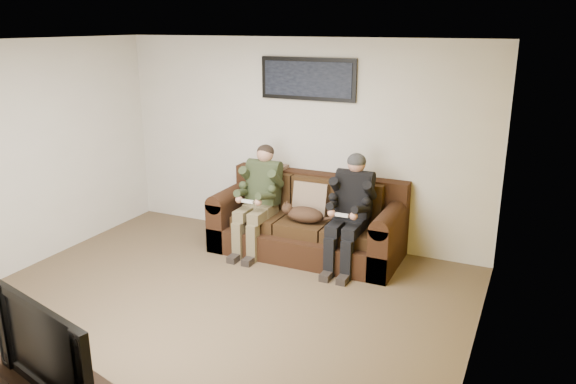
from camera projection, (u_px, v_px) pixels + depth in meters
The scene contains 14 objects.
floor at pixel (208, 310), 5.63m from camera, with size 5.00×5.00×0.00m, color brown.
ceiling at pixel (196, 42), 4.88m from camera, with size 5.00×5.00×0.00m, color silver.
wall_back at pixel (299, 141), 7.21m from camera, with size 5.00×5.00×0.00m, color beige.
wall_left at pixel (13, 160), 6.26m from camera, with size 4.50×4.50×0.00m, color beige.
wall_right at pixel (481, 224), 4.25m from camera, with size 4.50×4.50×0.00m, color beige.
accent_wall_right at pixel (480, 224), 4.25m from camera, with size 4.50×4.50×0.00m, color #AD8A11.
sofa at pixel (309, 224), 6.99m from camera, with size 2.30×0.99×0.94m.
throw_pillow at pixel (311, 199), 6.93m from camera, with size 0.44×0.13×0.42m, color #886F59.
throw_blanket at pixel (269, 168), 7.35m from camera, with size 0.47×0.23×0.08m, color gray.
person_left at pixel (259, 193), 6.94m from camera, with size 0.51×0.87×1.32m.
person_right at pixel (351, 205), 6.47m from camera, with size 0.51×0.86×1.32m.
cat at pixel (303, 214), 6.73m from camera, with size 0.66×0.26×0.24m.
framed_poster at pixel (308, 79), 6.89m from camera, with size 1.25×0.05×0.52m.
television at pixel (57, 342), 3.67m from camera, with size 1.14×0.15×0.66m, color black.
Camera 1 is at (2.84, -4.24, 2.76)m, focal length 35.00 mm.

